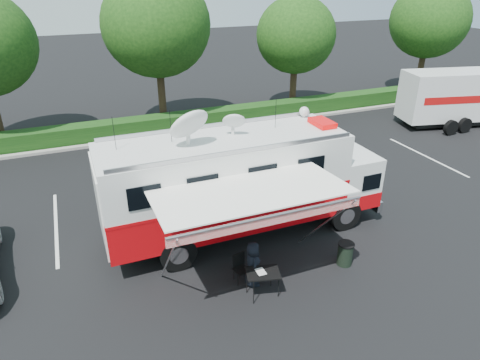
# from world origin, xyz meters

# --- Properties ---
(ground_plane) EXTENTS (120.00, 120.00, 0.00)m
(ground_plane) POSITION_xyz_m (0.00, 0.00, 0.00)
(ground_plane) COLOR black
(ground_plane) RESTS_ON ground
(back_border) EXTENTS (60.00, 6.14, 8.87)m
(back_border) POSITION_xyz_m (1.14, 12.90, 5.00)
(back_border) COLOR #9E998E
(back_border) RESTS_ON ground_plane
(stall_lines) EXTENTS (24.12, 5.50, 0.01)m
(stall_lines) POSITION_xyz_m (-0.50, 3.00, 0.00)
(stall_lines) COLOR silver
(stall_lines) RESTS_ON ground_plane
(command_truck) EXTENTS (10.00, 2.75, 4.80)m
(command_truck) POSITION_xyz_m (-0.09, -0.00, 2.06)
(command_truck) COLOR black
(command_truck) RESTS_ON ground_plane
(awning) EXTENTS (5.46, 2.81, 3.29)m
(awning) POSITION_xyz_m (-0.98, -2.85, 3.09)
(awning) COLOR white
(awning) RESTS_ON ground_plane
(person) EXTENTS (0.59, 0.80, 1.49)m
(person) POSITION_xyz_m (-0.93, -2.79, 0.00)
(person) COLOR black
(person) RESTS_ON ground_plane
(folding_table) EXTENTS (1.12, 0.91, 0.83)m
(folding_table) POSITION_xyz_m (-0.86, -3.36, 0.78)
(folding_table) COLOR black
(folding_table) RESTS_ON ground_plane
(folding_chair) EXTENTS (0.52, 0.54, 0.92)m
(folding_chair) POSITION_xyz_m (-1.21, -2.46, 0.54)
(folding_chair) COLOR black
(folding_chair) RESTS_ON ground_plane
(trash_bin) EXTENTS (0.53, 0.53, 0.80)m
(trash_bin) POSITION_xyz_m (2.27, -3.03, 0.40)
(trash_bin) COLOR black
(trash_bin) RESTS_ON ground_plane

